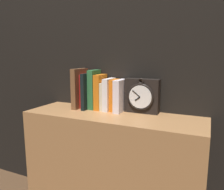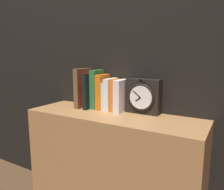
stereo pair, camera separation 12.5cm
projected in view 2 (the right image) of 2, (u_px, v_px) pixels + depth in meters
wall_back at (128, 13)px, 1.33m from camera, size 6.00×0.05×2.60m
bookshelf at (112, 170)px, 1.33m from camera, size 1.05×0.33×0.70m
clock at (143, 96)px, 1.28m from camera, size 0.20×0.08×0.21m
book_slot0_brown at (83, 88)px, 1.45m from camera, size 0.03×0.16×0.26m
book_slot1_red at (89, 91)px, 1.46m from camera, size 0.04×0.11×0.22m
book_slot2_black at (91, 91)px, 1.42m from camera, size 0.02×0.16×0.23m
book_slot3_green at (97, 89)px, 1.42m from camera, size 0.04×0.12×0.25m
book_slot4_orange at (103, 92)px, 1.40m from camera, size 0.04×0.12×0.22m
book_slot5_cream at (107, 96)px, 1.38m from camera, size 0.02×0.12×0.17m
book_slot6_white at (111, 94)px, 1.36m from camera, size 0.04×0.13×0.20m
book_slot7_orange at (117, 95)px, 1.35m from camera, size 0.04×0.11×0.19m
book_slot8_white at (121, 96)px, 1.32m from camera, size 0.04×0.14×0.20m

